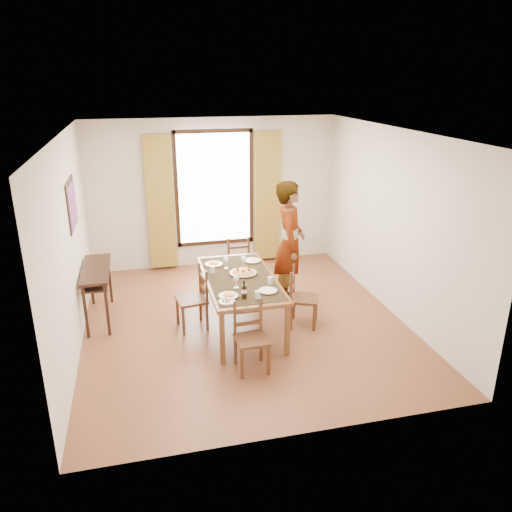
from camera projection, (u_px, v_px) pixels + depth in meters
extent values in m
plane|color=brown|center=(244.00, 321.00, 7.28)|extent=(5.00, 5.00, 0.00)
cube|color=beige|center=(214.00, 193.00, 9.10)|extent=(4.50, 0.10, 2.70)
cube|color=beige|center=(302.00, 313.00, 4.53)|extent=(4.50, 0.10, 2.70)
cube|color=beige|center=(70.00, 246.00, 6.32)|extent=(0.10, 5.00, 2.70)
cube|color=beige|center=(393.00, 222.00, 7.31)|extent=(0.10, 5.00, 2.70)
cube|color=white|center=(242.00, 131.00, 6.34)|extent=(4.50, 5.00, 0.04)
cube|color=white|center=(214.00, 188.00, 9.03)|extent=(1.30, 0.04, 2.00)
cube|color=olive|center=(160.00, 203.00, 8.83)|extent=(0.48, 0.10, 2.40)
cube|color=olive|center=(267.00, 197.00, 9.27)|extent=(0.48, 0.10, 2.40)
cube|color=black|center=(72.00, 204.00, 6.73)|extent=(0.02, 0.86, 0.66)
cube|color=#B82232|center=(72.00, 204.00, 6.73)|extent=(0.01, 0.76, 0.56)
cube|color=black|center=(96.00, 269.00, 7.11)|extent=(0.38, 1.20, 0.04)
cube|color=black|center=(97.00, 277.00, 7.15)|extent=(0.34, 1.10, 0.03)
cube|color=black|center=(86.00, 312.00, 6.71)|extent=(0.04, 0.04, 0.76)
cube|color=black|center=(91.00, 281.00, 7.72)|extent=(0.04, 0.04, 0.76)
cube|color=black|center=(107.00, 310.00, 6.77)|extent=(0.04, 0.04, 0.76)
cube|color=black|center=(110.00, 280.00, 7.78)|extent=(0.04, 0.04, 0.76)
cube|color=brown|center=(240.00, 279.00, 6.89)|extent=(0.95, 1.91, 0.05)
cube|color=black|center=(240.00, 278.00, 6.88)|extent=(0.88, 1.76, 0.01)
cube|color=brown|center=(222.00, 338.00, 6.11)|extent=(0.06, 0.06, 0.70)
cube|color=brown|center=(202.00, 282.00, 7.75)|extent=(0.06, 0.06, 0.70)
cube|color=brown|center=(287.00, 331.00, 6.30)|extent=(0.06, 0.06, 0.70)
cube|color=brown|center=(254.00, 278.00, 7.93)|extent=(0.06, 0.06, 0.70)
cube|color=#53291B|center=(192.00, 300.00, 6.98)|extent=(0.45, 0.45, 0.04)
cube|color=#53291B|center=(178.00, 311.00, 7.14)|extent=(0.04, 0.04, 0.42)
cube|color=#53291B|center=(200.00, 307.00, 7.26)|extent=(0.04, 0.04, 0.42)
cube|color=#53291B|center=(183.00, 321.00, 6.84)|extent=(0.04, 0.04, 0.42)
cube|color=#53291B|center=(207.00, 317.00, 6.96)|extent=(0.04, 0.04, 0.42)
cube|color=#53291B|center=(200.00, 278.00, 7.11)|extent=(0.03, 0.03, 0.47)
cube|color=#53291B|center=(207.00, 287.00, 6.81)|extent=(0.03, 0.03, 0.47)
cube|color=#53291B|center=(203.00, 289.00, 6.99)|extent=(0.07, 0.34, 0.05)
cube|color=#53291B|center=(203.00, 278.00, 6.93)|extent=(0.07, 0.34, 0.05)
cube|color=#53291B|center=(237.00, 261.00, 8.44)|extent=(0.40, 0.40, 0.04)
cube|color=#53291B|center=(244.00, 268.00, 8.70)|extent=(0.04, 0.04, 0.42)
cube|color=#53291B|center=(249.00, 275.00, 8.40)|extent=(0.04, 0.04, 0.42)
cube|color=#53291B|center=(225.00, 270.00, 8.62)|extent=(0.04, 0.04, 0.42)
cube|color=#53291B|center=(229.00, 277.00, 8.32)|extent=(0.04, 0.04, 0.42)
cube|color=#53291B|center=(249.00, 251.00, 8.24)|extent=(0.03, 0.03, 0.47)
cube|color=#53291B|center=(229.00, 252.00, 8.16)|extent=(0.03, 0.03, 0.47)
cube|color=#53291B|center=(239.00, 257.00, 8.23)|extent=(0.34, 0.03, 0.05)
cube|color=#53291B|center=(239.00, 247.00, 8.17)|extent=(0.34, 0.03, 0.05)
cube|color=#53291B|center=(252.00, 340.00, 5.96)|extent=(0.39, 0.39, 0.04)
cube|color=#53291B|center=(242.00, 364.00, 5.85)|extent=(0.04, 0.04, 0.41)
cube|color=#53291B|center=(236.00, 350.00, 6.14)|extent=(0.04, 0.04, 0.41)
cube|color=#53291B|center=(268.00, 360.00, 5.93)|extent=(0.04, 0.04, 0.41)
cube|color=#53291B|center=(261.00, 346.00, 6.22)|extent=(0.04, 0.04, 0.41)
cube|color=#53291B|center=(235.00, 318.00, 6.00)|extent=(0.03, 0.03, 0.45)
cube|color=#53291B|center=(261.00, 315.00, 6.08)|extent=(0.03, 0.03, 0.45)
cube|color=#53291B|center=(248.00, 323.00, 6.07)|extent=(0.33, 0.03, 0.05)
cube|color=#53291B|center=(248.00, 311.00, 6.02)|extent=(0.33, 0.03, 0.05)
cube|color=#53291B|center=(304.00, 299.00, 7.06)|extent=(0.50, 0.50, 0.04)
cube|color=#53291B|center=(314.00, 318.00, 6.95)|extent=(0.04, 0.04, 0.41)
cube|color=#53291B|center=(291.00, 316.00, 7.01)|extent=(0.04, 0.04, 0.41)
cube|color=#53291B|center=(316.00, 308.00, 7.25)|extent=(0.04, 0.04, 0.41)
cube|color=#53291B|center=(293.00, 306.00, 7.31)|extent=(0.04, 0.04, 0.41)
cube|color=#53291B|center=(291.00, 288.00, 6.86)|extent=(0.03, 0.03, 0.45)
cube|color=#53291B|center=(294.00, 279.00, 7.16)|extent=(0.03, 0.03, 0.45)
cube|color=#53291B|center=(292.00, 289.00, 7.04)|extent=(0.15, 0.31, 0.05)
cube|color=#53291B|center=(292.00, 278.00, 6.99)|extent=(0.15, 0.31, 0.05)
imported|color=#94979C|center=(290.00, 244.00, 7.59)|extent=(0.97, 0.86, 1.94)
cylinder|color=silver|center=(270.00, 280.00, 6.66)|extent=(0.07, 0.07, 0.10)
cylinder|color=silver|center=(212.00, 269.00, 7.04)|extent=(0.07, 0.07, 0.10)
cylinder|color=silver|center=(258.00, 295.00, 6.22)|extent=(0.07, 0.07, 0.10)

